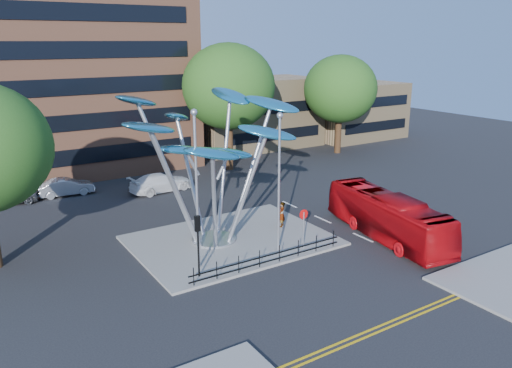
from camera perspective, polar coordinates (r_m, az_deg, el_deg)
ground at (r=27.82m, az=5.28°, el=-10.17°), size 120.00×120.00×0.00m
traffic_island at (r=31.83m, az=-2.82°, el=-6.46°), size 12.00×9.00×0.15m
double_yellow_near at (r=23.98m, az=14.39°, el=-15.27°), size 40.00×0.12×0.01m
double_yellow_far at (r=23.82m, az=14.93°, el=-15.56°), size 40.00×0.12×0.01m
brick_tower at (r=52.49m, az=-23.31°, el=17.88°), size 25.00×15.00×30.00m
low_building_near at (r=59.30m, az=-0.15°, el=8.13°), size 15.00×8.00×8.00m
low_building_far at (r=66.40m, az=11.16°, el=8.26°), size 12.00×8.00×7.00m
tree_right at (r=47.92m, az=-3.15°, el=11.04°), size 8.80×8.80×12.11m
tree_far at (r=56.21m, az=9.60°, el=10.65°), size 8.00×8.00×10.81m
leaf_sculpture at (r=29.97m, az=-5.43°, el=5.64°), size 12.72×9.54×9.51m
street_lamp_left at (r=26.47m, az=-6.85°, el=0.82°), size 0.36×0.36×8.80m
street_lamp_right at (r=28.57m, az=2.66°, el=1.53°), size 0.36×0.36×8.30m
traffic_light_island at (r=26.28m, az=-6.67°, el=-5.60°), size 0.28×0.18×3.42m
no_entry_sign_island at (r=30.05m, az=5.46°, el=-4.34°), size 0.60×0.10×2.45m
pedestrian_railing_front at (r=28.29m, az=1.56°, el=-8.40°), size 10.00×0.06×1.00m
red_bus at (r=33.00m, az=14.75°, el=-3.59°), size 4.19×10.69×2.90m
pedestrian at (r=33.63m, az=2.96°, el=-3.48°), size 0.75×0.72×1.73m
parked_car_left at (r=43.14m, az=-26.72°, el=-1.06°), size 4.98×2.52×1.63m
parked_car_mid at (r=43.67m, az=-20.86°, el=-0.31°), size 4.45×1.86×1.43m
parked_car_right at (r=42.61m, az=-10.82°, el=0.17°), size 5.52×2.72×1.54m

